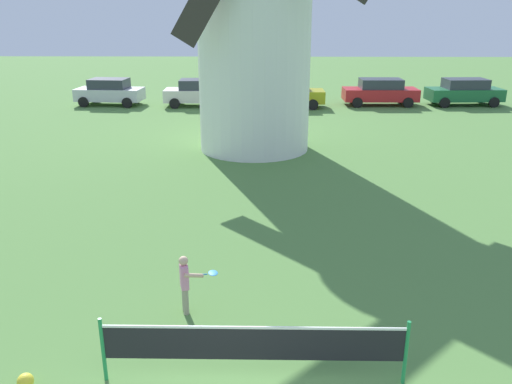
# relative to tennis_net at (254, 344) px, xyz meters

# --- Properties ---
(tennis_net) EXTENTS (4.68, 0.06, 1.10)m
(tennis_net) POSITION_rel_tennis_net_xyz_m (0.00, 0.00, 0.00)
(tennis_net) COLOR #238E4C
(tennis_net) RESTS_ON ground_plane
(player_far) EXTENTS (0.77, 0.38, 1.17)m
(player_far) POSITION_rel_tennis_net_xyz_m (-1.31, 1.95, -0.02)
(player_far) COLOR #9E937F
(player_far) RESTS_ON ground_plane
(stray_ball) EXTENTS (0.25, 0.25, 0.25)m
(stray_ball) POSITION_rel_tennis_net_xyz_m (-3.47, -0.21, -0.56)
(stray_ball) COLOR yellow
(stray_ball) RESTS_ON ground_plane
(parked_car_silver) EXTENTS (4.00, 2.14, 1.56)m
(parked_car_silver) POSITION_rel_tennis_net_xyz_m (-9.10, 24.54, 0.13)
(parked_car_silver) COLOR silver
(parked_car_silver) RESTS_ON ground_plane
(parked_car_cream) EXTENTS (4.20, 1.94, 1.56)m
(parked_car_cream) POSITION_rel_tennis_net_xyz_m (-3.66, 24.30, 0.13)
(parked_car_cream) COLOR silver
(parked_car_cream) RESTS_ON ground_plane
(parked_car_mustard) EXTENTS (4.38, 1.92, 1.56)m
(parked_car_mustard) POSITION_rel_tennis_net_xyz_m (1.39, 23.98, 0.13)
(parked_car_mustard) COLOR #999919
(parked_car_mustard) RESTS_ON ground_plane
(parked_car_red) EXTENTS (4.36, 1.92, 1.56)m
(parked_car_red) POSITION_rel_tennis_net_xyz_m (7.01, 24.77, 0.13)
(parked_car_red) COLOR red
(parked_car_red) RESTS_ON ground_plane
(parked_car_green) EXTENTS (4.40, 2.09, 1.56)m
(parked_car_green) POSITION_rel_tennis_net_xyz_m (12.02, 24.87, 0.13)
(parked_car_green) COLOR #1E6638
(parked_car_green) RESTS_ON ground_plane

